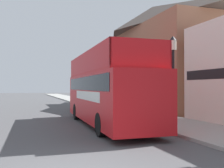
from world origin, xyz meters
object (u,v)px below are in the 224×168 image
object	(u,v)px
tour_bus	(106,93)
parked_car_ahead_of_bus	(86,104)
lamp_post_second	(117,66)
lamp_post_nearest	(173,64)
lamp_post_third	(92,77)

from	to	relation	value
tour_bus	parked_car_ahead_of_bus	distance (m)	7.92
tour_bus	lamp_post_second	xyz separation A→B (m)	(2.35, 4.81, 1.92)
lamp_post_second	lamp_post_nearest	bearing A→B (deg)	-90.03
parked_car_ahead_of_bus	lamp_post_second	xyz separation A→B (m)	(1.62, -2.99, 3.02)
lamp_post_third	lamp_post_second	bearing A→B (deg)	-90.88
lamp_post_second	tour_bus	bearing A→B (deg)	-116.02
lamp_post_third	parked_car_ahead_of_bus	bearing A→B (deg)	-109.96
tour_bus	lamp_post_nearest	distance (m)	4.03
parked_car_ahead_of_bus	lamp_post_second	world-z (taller)	lamp_post_second
lamp_post_nearest	parked_car_ahead_of_bus	bearing A→B (deg)	98.53
parked_car_ahead_of_bus	lamp_post_nearest	world-z (taller)	lamp_post_nearest
lamp_post_third	tour_bus	bearing A→B (deg)	-101.09
tour_bus	lamp_post_nearest	world-z (taller)	lamp_post_nearest
tour_bus	lamp_post_second	bearing A→B (deg)	65.54
tour_bus	lamp_post_third	xyz separation A→B (m)	(2.47, 12.60, 1.33)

